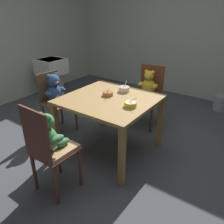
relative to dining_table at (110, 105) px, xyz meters
name	(u,v)px	position (x,y,z in m)	size (l,w,h in m)	color
ground_plane	(110,150)	(0.00, 0.00, -0.65)	(5.20, 5.20, 0.04)	#43464C
wall_rear	(188,26)	(0.00, 2.56, 0.72)	(5.20, 0.08, 2.70)	#ACB8A6
dining_table	(110,105)	(0.00, 0.00, 0.00)	(1.04, 0.99, 0.72)	#9B7643
teddy_chair_near_front	(50,142)	(-0.03, -0.90, -0.05)	(0.39, 0.38, 0.95)	brown
teddy_chair_far_center	(148,90)	(0.05, 0.90, -0.06)	(0.42, 0.41, 0.91)	brown
teddy_chair_near_left	(55,93)	(-0.93, -0.03, -0.04)	(0.42, 0.42, 0.87)	brown
porridge_bowl_terracotta_center	(108,93)	(-0.07, 0.06, 0.12)	(0.13, 0.13, 0.11)	#BE7245
porridge_bowl_yellow_near_right	(131,104)	(0.33, -0.07, 0.12)	(0.15, 0.14, 0.12)	yellow
porridge_bowl_white_far_center	(124,89)	(0.02, 0.29, 0.12)	(0.14, 0.15, 0.13)	silver
sink_basin	(52,72)	(-2.05, 0.88, -0.12)	(0.48, 0.49, 0.77)	#B7B2A8
metal_pail	(221,103)	(0.90, 2.15, -0.50)	(0.25, 0.25, 0.26)	#93969B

